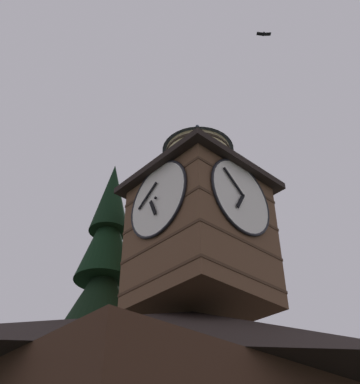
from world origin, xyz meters
The scene contains 4 objects.
clock_tower centered at (1.45, -1.67, 11.32)m, with size 4.59×4.59×8.07m.
pine_tree_behind centered at (2.69, -5.72, 6.23)m, with size 5.00×5.00×15.54m.
moon centered at (-14.41, -41.27, 17.32)m, with size 1.52×1.52×1.52m.
flying_bird_high centered at (-0.28, 1.10, 20.85)m, with size 0.61×0.55×0.13m.
Camera 1 is at (11.70, 8.56, 2.37)m, focal length 44.12 mm.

